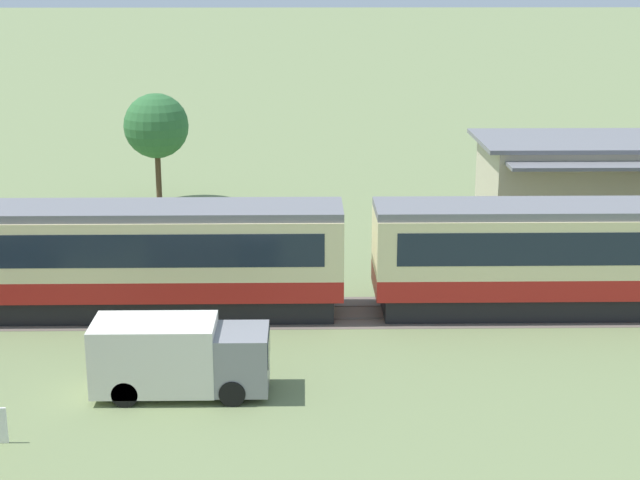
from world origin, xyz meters
name	(u,v)px	position (x,y,z in m)	size (l,w,h in m)	color
passenger_train	(366,254)	(-16.69, -0.70, 2.32)	(73.96, 3.08, 4.19)	#AD1E19
railway_track	(251,313)	(-21.00, -0.70, 0.01)	(126.60, 3.60, 0.04)	#665B51
station_building	(613,187)	(-4.06, 10.19, 2.43)	(13.27, 7.68, 4.80)	#BCB293
delivery_truck_grey	(178,356)	(-22.85, -7.92, 1.21)	(5.35, 2.08, 2.33)	gray
yard_tree_1	(156,126)	(-27.08, 17.79, 4.27)	(3.56, 3.56, 6.07)	#4C3823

